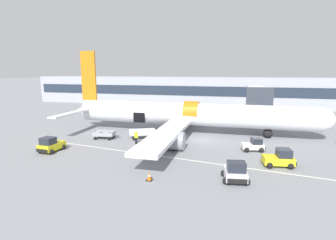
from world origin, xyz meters
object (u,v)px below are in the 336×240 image
(baggage_cart_queued, at_px, (105,135))
(ground_crew_driver, at_px, (136,137))
(baggage_tug_spare, at_px, (235,173))
(airplane, at_px, (187,115))
(baggage_tug_rear, at_px, (280,159))
(baggage_tug_mid, at_px, (51,145))
(ground_crew_loader_a, at_px, (166,133))
(baggage_tug_lead, at_px, (253,145))
(ground_crew_loader_b, at_px, (171,130))
(baggage_cart_loading, at_px, (144,134))
(suitcase_on_tarmac_upright, at_px, (154,140))

(baggage_cart_queued, distance_m, ground_crew_driver, 5.10)
(baggage_tug_spare, xyz_separation_m, ground_crew_driver, (-11.67, 8.11, 0.14))
(airplane, height_order, baggage_tug_rear, airplane)
(baggage_tug_mid, bearing_deg, airplane, 43.69)
(ground_crew_loader_a, bearing_deg, baggage_tug_mid, -145.72)
(baggage_cart_queued, relative_size, ground_crew_loader_a, 2.02)
(baggage_cart_queued, bearing_deg, baggage_tug_lead, -1.97)
(baggage_tug_mid, relative_size, baggage_tug_spare, 1.13)
(baggage_tug_spare, relative_size, ground_crew_loader_b, 1.45)
(ground_crew_loader_a, bearing_deg, baggage_cart_loading, 171.70)
(baggage_tug_rear, xyz_separation_m, baggage_tug_spare, (-3.93, -4.52, 0.02))
(baggage_tug_mid, xyz_separation_m, ground_crew_loader_b, (11.26, 9.32, 0.24))
(baggage_cart_loading, height_order, baggage_cart_queued, baggage_cart_loading)
(airplane, xyz_separation_m, baggage_cart_loading, (-4.95, -4.34, -2.03))
(ground_crew_loader_a, xyz_separation_m, ground_crew_driver, (-3.06, -2.35, -0.08))
(baggage_tug_lead, distance_m, baggage_tug_mid, 22.28)
(baggage_tug_lead, relative_size, baggage_tug_rear, 0.89)
(airplane, xyz_separation_m, baggage_tug_spare, (6.75, -15.25, -1.88))
(airplane, bearing_deg, ground_crew_loader_b, -118.47)
(baggage_tug_rear, bearing_deg, baggage_tug_lead, 115.35)
(ground_crew_driver, xyz_separation_m, suitcase_on_tarmac_upright, (1.91, 1.06, -0.58))
(baggage_cart_loading, xyz_separation_m, baggage_cart_queued, (-4.85, -1.40, -0.12))
(baggage_tug_mid, xyz_separation_m, baggage_tug_spare, (19.61, -2.96, 0.01))
(baggage_tug_lead, relative_size, ground_crew_loader_b, 1.47)
(baggage_tug_lead, bearing_deg, baggage_cart_loading, 171.48)
(airplane, xyz_separation_m, suitcase_on_tarmac_upright, (-3.01, -6.08, -2.31))
(baggage_tug_rear, bearing_deg, baggage_cart_queued, 166.32)
(baggage_tug_mid, distance_m, ground_crew_loader_a, 13.31)
(ground_crew_loader_a, distance_m, ground_crew_loader_b, 1.84)
(suitcase_on_tarmac_upright, bearing_deg, ground_crew_loader_a, 48.26)
(baggage_tug_spare, bearing_deg, baggage_tug_lead, 78.10)
(ground_crew_driver, bearing_deg, baggage_cart_queued, 164.01)
(baggage_tug_lead, bearing_deg, baggage_tug_spare, -101.90)
(baggage_tug_mid, bearing_deg, ground_crew_loader_b, 39.64)
(airplane, xyz_separation_m, baggage_tug_lead, (8.62, -6.37, -2.00))
(baggage_tug_spare, bearing_deg, ground_crew_driver, 145.20)
(baggage_tug_mid, relative_size, baggage_tug_rear, 0.99)
(suitcase_on_tarmac_upright, bearing_deg, baggage_cart_queued, 177.15)
(baggage_cart_queued, distance_m, ground_crew_loader_a, 8.01)
(baggage_tug_mid, bearing_deg, ground_crew_loader_a, 34.28)
(baggage_tug_mid, relative_size, ground_crew_loader_b, 1.63)
(airplane, distance_m, ground_crew_loader_b, 3.76)
(suitcase_on_tarmac_upright, bearing_deg, ground_crew_loader_b, 65.72)
(baggage_tug_rear, bearing_deg, airplane, 134.88)
(baggage_tug_rear, xyz_separation_m, ground_crew_driver, (-15.60, 3.59, 0.16))
(baggage_tug_spare, distance_m, ground_crew_driver, 14.21)
(suitcase_on_tarmac_upright, bearing_deg, baggage_tug_lead, -1.45)
(baggage_tug_spare, distance_m, baggage_cart_queued, 19.09)
(baggage_tug_spare, bearing_deg, airplane, 113.87)
(baggage_tug_rear, relative_size, ground_crew_loader_a, 1.63)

